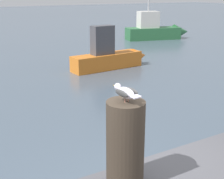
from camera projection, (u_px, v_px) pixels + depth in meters
mooring_post at (125, 143)px, 3.05m from camera, size 0.37×0.37×0.85m
seagull at (126, 92)px, 2.90m from camera, size 0.16×0.39×0.14m
boat_green at (158, 30)px, 20.02m from camera, size 4.24×2.05×3.83m
boat_orange at (111, 56)px, 12.57m from camera, size 3.46×0.91×1.70m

